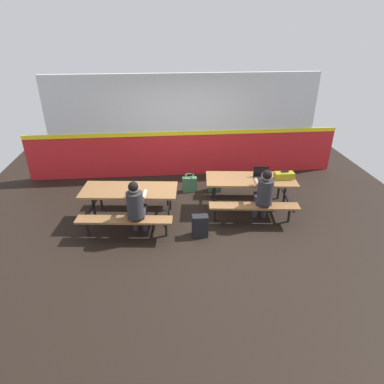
{
  "coord_description": "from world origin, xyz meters",
  "views": [
    {
      "loc": [
        -0.56,
        -5.99,
        3.64
      ],
      "look_at": [
        0.0,
        0.05,
        0.55
      ],
      "focal_mm": 31.03,
      "sensor_mm": 36.0,
      "label": 1
    }
  ],
  "objects_px": {
    "picnic_table_left": "(130,197)",
    "student_further": "(264,192)",
    "picnic_table_right": "(250,186)",
    "backpack_dark": "(200,226)",
    "toolbox_grey": "(284,176)",
    "tote_bag_bright": "(190,184)",
    "student_nearer": "(136,205)",
    "laptop_dark": "(261,176)",
    "satchel_spare": "(215,183)"
  },
  "relations": [
    {
      "from": "toolbox_grey",
      "to": "tote_bag_bright",
      "type": "bearing_deg",
      "value": 150.57
    },
    {
      "from": "backpack_dark",
      "to": "satchel_spare",
      "type": "bearing_deg",
      "value": 73.06
    },
    {
      "from": "student_nearer",
      "to": "tote_bag_bright",
      "type": "xyz_separation_m",
      "value": [
        1.14,
        1.85,
        -0.51
      ]
    },
    {
      "from": "picnic_table_right",
      "to": "toolbox_grey",
      "type": "xyz_separation_m",
      "value": [
        0.69,
        -0.08,
        0.24
      ]
    },
    {
      "from": "student_nearer",
      "to": "student_further",
      "type": "relative_size",
      "value": 1.0
    },
    {
      "from": "picnic_table_left",
      "to": "student_further",
      "type": "xyz_separation_m",
      "value": [
        2.63,
        -0.3,
        0.13
      ]
    },
    {
      "from": "student_nearer",
      "to": "backpack_dark",
      "type": "distance_m",
      "value": 1.27
    },
    {
      "from": "student_further",
      "to": "toolbox_grey",
      "type": "xyz_separation_m",
      "value": [
        0.56,
        0.5,
        0.1
      ]
    },
    {
      "from": "student_nearer",
      "to": "backpack_dark",
      "type": "relative_size",
      "value": 2.74
    },
    {
      "from": "picnic_table_right",
      "to": "backpack_dark",
      "type": "xyz_separation_m",
      "value": [
        -1.17,
        -0.91,
        -0.36
      ]
    },
    {
      "from": "picnic_table_left",
      "to": "tote_bag_bright",
      "type": "height_order",
      "value": "picnic_table_left"
    },
    {
      "from": "student_nearer",
      "to": "picnic_table_right",
      "type": "bearing_deg",
      "value": 20.07
    },
    {
      "from": "picnic_table_right",
      "to": "laptop_dark",
      "type": "relative_size",
      "value": 5.65
    },
    {
      "from": "backpack_dark",
      "to": "tote_bag_bright",
      "type": "xyz_separation_m",
      "value": [
        -0.03,
        1.9,
        -0.02
      ]
    },
    {
      "from": "student_nearer",
      "to": "satchel_spare",
      "type": "bearing_deg",
      "value": 46.31
    },
    {
      "from": "student_nearer",
      "to": "satchel_spare",
      "type": "relative_size",
      "value": 2.74
    },
    {
      "from": "picnic_table_right",
      "to": "satchel_spare",
      "type": "height_order",
      "value": "picnic_table_right"
    },
    {
      "from": "picnic_table_left",
      "to": "picnic_table_right",
      "type": "relative_size",
      "value": 1.0
    },
    {
      "from": "picnic_table_left",
      "to": "backpack_dark",
      "type": "bearing_deg",
      "value": -25.49
    },
    {
      "from": "student_nearer",
      "to": "student_further",
      "type": "distance_m",
      "value": 2.48
    },
    {
      "from": "tote_bag_bright",
      "to": "satchel_spare",
      "type": "xyz_separation_m",
      "value": [
        0.6,
        -0.02,
        0.02
      ]
    },
    {
      "from": "toolbox_grey",
      "to": "backpack_dark",
      "type": "bearing_deg",
      "value": -155.8
    },
    {
      "from": "picnic_table_right",
      "to": "student_further",
      "type": "distance_m",
      "value": 0.6
    },
    {
      "from": "picnic_table_left",
      "to": "backpack_dark",
      "type": "xyz_separation_m",
      "value": [
        1.33,
        -0.63,
        -0.36
      ]
    },
    {
      "from": "picnic_table_left",
      "to": "satchel_spare",
      "type": "relative_size",
      "value": 4.4
    },
    {
      "from": "toolbox_grey",
      "to": "laptop_dark",
      "type": "bearing_deg",
      "value": 169.07
    },
    {
      "from": "student_further",
      "to": "tote_bag_bright",
      "type": "distance_m",
      "value": 2.12
    },
    {
      "from": "student_nearer",
      "to": "laptop_dark",
      "type": "xyz_separation_m",
      "value": [
        2.57,
        0.87,
        0.08
      ]
    },
    {
      "from": "toolbox_grey",
      "to": "student_further",
      "type": "bearing_deg",
      "value": -138.55
    },
    {
      "from": "picnic_table_left",
      "to": "satchel_spare",
      "type": "distance_m",
      "value": 2.3
    },
    {
      "from": "picnic_table_right",
      "to": "student_nearer",
      "type": "relative_size",
      "value": 1.6
    },
    {
      "from": "laptop_dark",
      "to": "satchel_spare",
      "type": "distance_m",
      "value": 1.38
    },
    {
      "from": "toolbox_grey",
      "to": "student_nearer",
      "type": "bearing_deg",
      "value": -165.57
    },
    {
      "from": "picnic_table_right",
      "to": "picnic_table_left",
      "type": "bearing_deg",
      "value": -173.68
    },
    {
      "from": "student_nearer",
      "to": "student_further",
      "type": "bearing_deg",
      "value": 6.52
    },
    {
      "from": "picnic_table_right",
      "to": "backpack_dark",
      "type": "bearing_deg",
      "value": -142.14
    },
    {
      "from": "picnic_table_right",
      "to": "satchel_spare",
      "type": "relative_size",
      "value": 4.4
    },
    {
      "from": "student_nearer",
      "to": "laptop_dark",
      "type": "height_order",
      "value": "student_nearer"
    },
    {
      "from": "toolbox_grey",
      "to": "backpack_dark",
      "type": "xyz_separation_m",
      "value": [
        -1.86,
        -0.84,
        -0.6
      ]
    },
    {
      "from": "student_further",
      "to": "tote_bag_bright",
      "type": "height_order",
      "value": "student_further"
    },
    {
      "from": "toolbox_grey",
      "to": "tote_bag_bright",
      "type": "height_order",
      "value": "toolbox_grey"
    },
    {
      "from": "tote_bag_bright",
      "to": "picnic_table_right",
      "type": "bearing_deg",
      "value": -39.4
    },
    {
      "from": "picnic_table_right",
      "to": "satchel_spare",
      "type": "distance_m",
      "value": 1.19
    },
    {
      "from": "picnic_table_right",
      "to": "toolbox_grey",
      "type": "relative_size",
      "value": 4.84
    },
    {
      "from": "student_nearer",
      "to": "tote_bag_bright",
      "type": "relative_size",
      "value": 2.81
    },
    {
      "from": "student_nearer",
      "to": "toolbox_grey",
      "type": "relative_size",
      "value": 3.02
    },
    {
      "from": "student_nearer",
      "to": "student_further",
      "type": "height_order",
      "value": "same"
    },
    {
      "from": "picnic_table_right",
      "to": "satchel_spare",
      "type": "xyz_separation_m",
      "value": [
        -0.6,
        0.97,
        -0.36
      ]
    },
    {
      "from": "backpack_dark",
      "to": "tote_bag_bright",
      "type": "height_order",
      "value": "backpack_dark"
    },
    {
      "from": "student_further",
      "to": "laptop_dark",
      "type": "xyz_separation_m",
      "value": [
        0.1,
        0.59,
        0.08
      ]
    }
  ]
}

